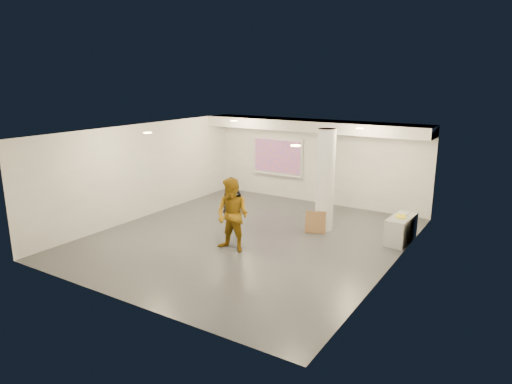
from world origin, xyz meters
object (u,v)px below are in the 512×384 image
Objects in this scene: credenza at (401,229)px; man at (233,215)px; woman at (232,203)px; projection_screen at (277,157)px; column at (325,180)px.

credenza is 4.66m from man.
woman is 0.81× the size of man.
projection_screen reaches higher than credenza.
column is at bearing 0.25° from woman.
man reaches higher than credenza.
projection_screen is 4.18m from woman.
credenza is at bearing 3.79° from column.
credenza is at bearing 40.06° from man.
column reaches higher than credenza.
column is 1.43× the size of projection_screen.
woman is (0.75, -4.04, -0.74)m from projection_screen.
projection_screen is at bearing 139.44° from column.
column is 2.40× the size of credenza.
column is 1.55× the size of man.
woman is at bearing -79.50° from projection_screen.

